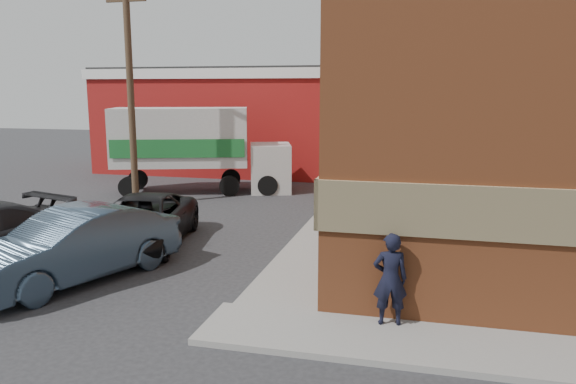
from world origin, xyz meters
The scene contains 8 objects.
ground centered at (0.00, 0.00, 0.00)m, with size 90.00×90.00×0.00m, color #28282B.
sidewalk_west centered at (0.60, 9.00, 0.06)m, with size 1.80×18.00×0.12m, color gray.
warehouse centered at (-6.00, 20.00, 2.81)m, with size 16.30×8.30×5.60m.
utility_pole centered at (-7.50, 9.00, 4.75)m, with size 2.00×0.26×9.00m.
man centered at (2.92, -0.25, 1.01)m, with size 0.65×0.42×1.77m, color black.
sedan centered at (-4.51, 0.74, 0.86)m, with size 1.82×5.21×1.72m, color #334556.
suv_a centered at (-4.46, 3.84, 0.73)m, with size 2.41×5.22×1.45m, color black.
box_truck centered at (-6.26, 12.31, 2.13)m, with size 7.80×4.40×3.69m.
Camera 1 is at (3.50, -10.43, 4.51)m, focal length 35.00 mm.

